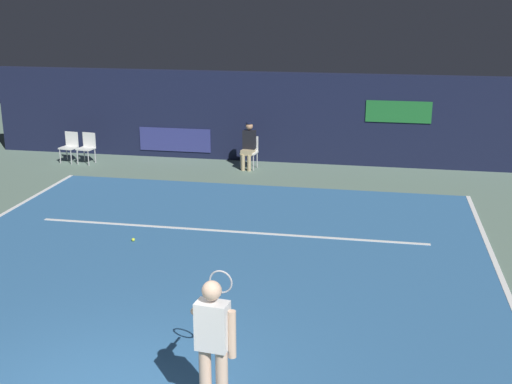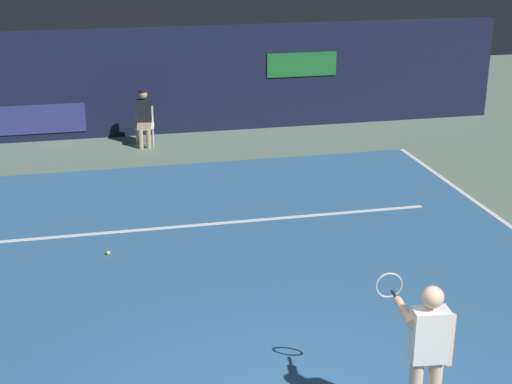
# 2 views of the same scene
# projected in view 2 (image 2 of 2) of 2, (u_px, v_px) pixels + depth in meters

# --- Properties ---
(ground_plane) EXTENTS (33.40, 33.40, 0.00)m
(ground_plane) POSITION_uv_depth(u_px,v_px,m) (225.00, 272.00, 11.51)
(ground_plane) COLOR slate
(court_surface) EXTENTS (10.46, 10.87, 0.01)m
(court_surface) POSITION_uv_depth(u_px,v_px,m) (225.00, 272.00, 11.51)
(court_surface) COLOR #336699
(court_surface) RESTS_ON ground
(line_service) EXTENTS (8.16, 0.10, 0.01)m
(line_service) POSITION_uv_depth(u_px,v_px,m) (205.00, 224.00, 13.25)
(line_service) COLOR white
(line_service) RESTS_ON court_surface
(back_wall) EXTENTS (17.37, 0.33, 2.60)m
(back_wall) POSITION_uv_depth(u_px,v_px,m) (164.00, 81.00, 18.55)
(back_wall) COLOR #141933
(back_wall) RESTS_ON ground
(tennis_player) EXTENTS (0.52, 0.98, 1.73)m
(tennis_player) POSITION_uv_depth(u_px,v_px,m) (427.00, 352.00, 7.56)
(tennis_player) COLOR beige
(tennis_player) RESTS_ON ground
(line_judge_on_chair) EXTENTS (0.49, 0.56, 1.32)m
(line_judge_on_chair) POSITION_uv_depth(u_px,v_px,m) (144.00, 117.00, 17.66)
(line_judge_on_chair) COLOR white
(line_judge_on_chair) RESTS_ON ground
(tennis_ball) EXTENTS (0.07, 0.07, 0.07)m
(tennis_ball) POSITION_uv_depth(u_px,v_px,m) (108.00, 253.00, 12.05)
(tennis_ball) COLOR #CCE033
(tennis_ball) RESTS_ON court_surface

